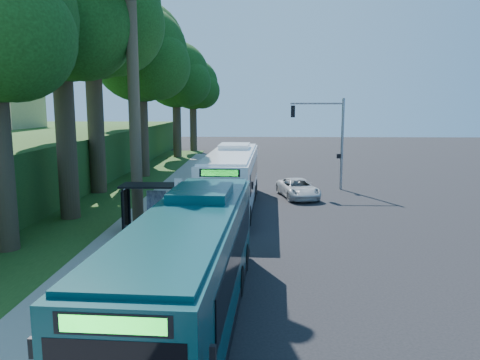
{
  "coord_description": "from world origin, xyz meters",
  "views": [
    {
      "loc": [
        -1.95,
        -25.96,
        6.49
      ],
      "look_at": [
        -2.76,
        1.0,
        2.15
      ],
      "focal_mm": 35.0,
      "sensor_mm": 36.0,
      "label": 1
    }
  ],
  "objects_px": {
    "bus_shelter": "(149,198)",
    "white_bus": "(232,178)",
    "teal_bus": "(191,264)",
    "pickup": "(298,188)"
  },
  "relations": [
    {
      "from": "bus_shelter",
      "to": "white_bus",
      "type": "distance_m",
      "value": 7.2
    },
    {
      "from": "bus_shelter",
      "to": "teal_bus",
      "type": "xyz_separation_m",
      "value": [
        3.46,
        -9.9,
        0.04
      ]
    },
    {
      "from": "teal_bus",
      "to": "pickup",
      "type": "distance_m",
      "value": 20.04
    },
    {
      "from": "bus_shelter",
      "to": "white_bus",
      "type": "height_order",
      "value": "white_bus"
    },
    {
      "from": "pickup",
      "to": "teal_bus",
      "type": "bearing_deg",
      "value": -115.72
    },
    {
      "from": "bus_shelter",
      "to": "pickup",
      "type": "xyz_separation_m",
      "value": [
        8.44,
        9.48,
        -1.14
      ]
    },
    {
      "from": "teal_bus",
      "to": "pickup",
      "type": "bearing_deg",
      "value": 78.72
    },
    {
      "from": "white_bus",
      "to": "pickup",
      "type": "distance_m",
      "value": 5.82
    },
    {
      "from": "bus_shelter",
      "to": "white_bus",
      "type": "bearing_deg",
      "value": 57.03
    },
    {
      "from": "pickup",
      "to": "bus_shelter",
      "type": "bearing_deg",
      "value": -143.0
    }
  ]
}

